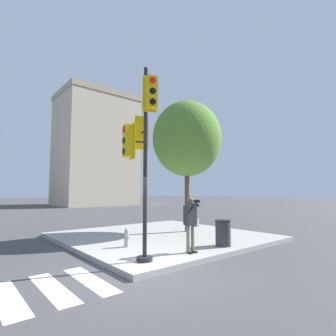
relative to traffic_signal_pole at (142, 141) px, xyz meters
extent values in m
plane|color=#424244|center=(-0.28, -0.37, -3.55)|extent=(160.00, 160.00, 0.00)
cube|color=#9E9B96|center=(3.22, 3.13, -3.46)|extent=(8.00, 8.00, 0.16)
cube|color=silver|center=(-1.48, -0.06, -3.54)|extent=(0.47, 2.35, 0.01)
cube|color=silver|center=(-2.33, -0.06, -3.54)|extent=(0.47, 2.35, 0.01)
cube|color=silver|center=(-3.17, -0.06, -3.54)|extent=(0.47, 2.35, 0.01)
cylinder|color=black|center=(0.11, -0.03, -3.32)|extent=(0.45, 0.45, 0.12)
cylinder|color=black|center=(0.11, -0.03, -0.57)|extent=(0.12, 0.12, 5.38)
sphere|color=black|center=(0.11, -0.03, 2.16)|extent=(0.13, 0.13, 0.13)
cylinder|color=black|center=(0.18, 0.19, 0.32)|extent=(0.15, 0.34, 0.05)
cube|color=#E5B70C|center=(0.27, 0.47, 0.32)|extent=(0.36, 0.32, 0.90)
cube|color=#E5B70C|center=(0.23, 0.34, 0.32)|extent=(0.41, 0.15, 1.02)
cylinder|color=red|center=(0.31, 0.60, 0.62)|extent=(0.17, 0.08, 0.17)
cylinder|color=black|center=(0.31, 0.60, 0.32)|extent=(0.17, 0.08, 0.17)
cylinder|color=black|center=(0.31, 0.60, 0.02)|extent=(0.17, 0.08, 0.17)
cylinder|color=black|center=(0.04, -0.25, 1.26)|extent=(0.15, 0.34, 0.05)
cube|color=#E5B70C|center=(-0.05, -0.52, 1.26)|extent=(0.36, 0.32, 0.90)
cube|color=#E5B70C|center=(-0.01, -0.40, 1.26)|extent=(0.41, 0.15, 1.02)
cylinder|color=red|center=(-0.09, -0.65, 1.56)|extent=(0.17, 0.08, 0.17)
cylinder|color=black|center=(-0.09, -0.65, 1.26)|extent=(0.17, 0.08, 0.17)
cylinder|color=black|center=(-0.09, -0.65, 0.96)|extent=(0.17, 0.08, 0.17)
cylinder|color=black|center=(-0.11, 0.03, -0.04)|extent=(0.34, 0.13, 0.05)
cube|color=#E5B70C|center=(-0.39, 0.09, -0.04)|extent=(0.30, 0.35, 0.90)
cube|color=#E5B70C|center=(-0.26, 0.06, -0.04)|extent=(0.12, 0.41, 1.02)
cylinder|color=red|center=(-0.52, 0.13, 0.26)|extent=(0.07, 0.17, 0.17)
cylinder|color=black|center=(-0.52, 0.13, -0.04)|extent=(0.07, 0.17, 0.17)
cylinder|color=black|center=(-0.52, 0.13, -0.34)|extent=(0.07, 0.17, 0.17)
cube|color=black|center=(1.69, -0.20, -3.36)|extent=(0.09, 0.24, 0.05)
cube|color=black|center=(1.89, -0.20, -3.36)|extent=(0.09, 0.24, 0.05)
cylinder|color=#6B6051|center=(1.69, -0.14, -2.95)|extent=(0.11, 0.11, 0.87)
cylinder|color=#6B6051|center=(1.89, -0.14, -2.95)|extent=(0.11, 0.11, 0.87)
cube|color=#232326|center=(1.79, -0.14, -2.21)|extent=(0.40, 0.22, 0.61)
sphere|color=brown|center=(1.79, -0.14, -1.74)|extent=(0.20, 0.20, 0.20)
cube|color=black|center=(1.79, -0.45, -1.76)|extent=(0.12, 0.10, 0.09)
cylinder|color=black|center=(1.79, -0.52, -1.76)|extent=(0.06, 0.08, 0.06)
cylinder|color=#232326|center=(1.66, -0.28, -1.83)|extent=(0.23, 0.35, 0.22)
cylinder|color=#232326|center=(1.93, -0.28, -1.83)|extent=(0.23, 0.35, 0.22)
cube|color=#B7B2A8|center=(2.07, -0.12, -2.46)|extent=(0.10, 0.20, 0.26)
cylinder|color=brown|center=(4.76, 3.07, -1.71)|extent=(0.24, 0.24, 3.34)
ellipsoid|color=#568433|center=(4.76, 3.07, 1.15)|extent=(3.40, 3.40, 3.74)
cylinder|color=#99999E|center=(0.69, 1.90, -3.13)|extent=(0.17, 0.17, 0.51)
sphere|color=#99999E|center=(0.69, 1.90, -2.82)|extent=(0.16, 0.16, 0.16)
cylinder|color=#99999E|center=(0.69, 1.78, -3.07)|extent=(0.08, 0.06, 0.08)
cylinder|color=#2D2D33|center=(3.40, -0.16, -2.95)|extent=(0.53, 0.53, 0.87)
cylinder|color=black|center=(3.40, -0.16, -2.50)|extent=(0.56, 0.56, 0.04)
cube|color=tan|center=(12.51, 30.93, 4.36)|extent=(10.63, 8.62, 15.81)
cube|color=gray|center=(12.51, 30.93, 12.67)|extent=(10.83, 8.82, 0.80)
camera|label=1|loc=(-4.16, -6.18, -1.44)|focal=28.00mm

